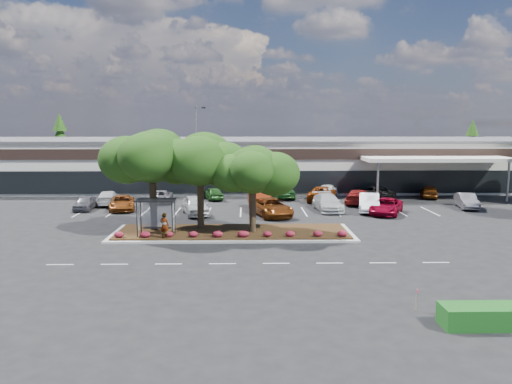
{
  "coord_description": "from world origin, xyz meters",
  "views": [
    {
      "loc": [
        -0.97,
        -32.82,
        8.27
      ],
      "look_at": [
        -0.16,
        8.39,
        2.6
      ],
      "focal_mm": 35.0,
      "sensor_mm": 36.0,
      "label": 1
    }
  ],
  "objects_px": {
    "light_pole": "(197,154)",
    "car_1": "(122,203)",
    "car_0": "(86,203)",
    "survey_stake": "(417,297)"
  },
  "relations": [
    {
      "from": "light_pole",
      "to": "survey_stake",
      "type": "xyz_separation_m",
      "value": [
        13.5,
        -39.42,
        -3.96
      ]
    },
    {
      "from": "car_0",
      "to": "car_1",
      "type": "distance_m",
      "value": 3.57
    },
    {
      "from": "light_pole",
      "to": "car_0",
      "type": "relative_size",
      "value": 2.62
    },
    {
      "from": "light_pole",
      "to": "car_1",
      "type": "bearing_deg",
      "value": -114.91
    },
    {
      "from": "light_pole",
      "to": "survey_stake",
      "type": "relative_size",
      "value": 10.36
    },
    {
      "from": "car_1",
      "to": "light_pole",
      "type": "bearing_deg",
      "value": 52.78
    },
    {
      "from": "car_0",
      "to": "car_1",
      "type": "xyz_separation_m",
      "value": [
        3.56,
        -0.23,
        0.03
      ]
    },
    {
      "from": "light_pole",
      "to": "car_1",
      "type": "distance_m",
      "value": 14.83
    },
    {
      "from": "survey_stake",
      "to": "car_0",
      "type": "distance_m",
      "value": 35.28
    },
    {
      "from": "car_1",
      "to": "car_0",
      "type": "bearing_deg",
      "value": 163.98
    }
  ]
}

